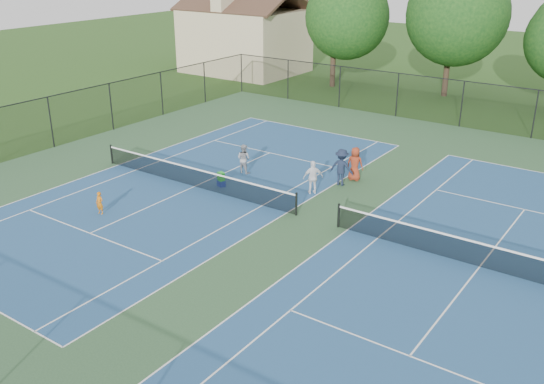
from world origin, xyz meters
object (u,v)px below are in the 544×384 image
Objects in this scene: tree_back_b at (453,9)px; clapboard_house at (245,38)px; bystander_c at (355,164)px; child_player at (100,203)px; ball_crate at (221,183)px; instructor at (244,159)px; ball_hopper at (221,176)px; bystander_b at (341,167)px; bystander_a at (313,177)px; tree_back_a at (335,12)px.

tree_back_b is 0.93× the size of clapboard_house.
bystander_c is (21.98, -19.67, -2.23)m from clapboard_house.
child_player reaches higher than ball_crate.
instructor is at bearing -95.52° from tree_back_b.
child_player reaches higher than ball_hopper.
child_player is at bearing 46.26° from bystander_b.
tree_back_b is 23.85m from instructor.
bystander_c is 6.71m from ball_hopper.
tree_back_b is 26.00m from ball_hopper.
clapboard_house is 27.64× the size of ball_crate.
child_player is 0.56× the size of bystander_b.
clapboard_house reaches higher than bystander_b.
child_player is 11.51m from bystander_b.
clapboard_house reaches higher than bystander_a.
child_player is 6.05m from ball_hopper.
tree_back_b is 21.66m from bystander_c.
child_player is at bearing 46.76° from bystander_c.
bystander_a is at bearing 66.18° from bystander_c.
ball_hopper is at bearing -94.44° from tree_back_b.
bystander_a is (11.20, -21.41, -5.22)m from tree_back_a.
tree_back_a reaches higher than instructor.
ball_crate is (17.04, -24.20, -2.94)m from clapboard_house.
ball_hopper is at bearing 34.57° from bystander_c.
tree_back_b is 19.35m from clapboard_house.
bystander_a reaches higher than child_player.
tree_back_b is 24.21m from bystander_a.
instructor is 2.28m from ball_crate.
clapboard_house is (-10.00, 1.00, -2.95)m from tree_back_a.
instructor is at bearing -49.82° from bystander_a.
tree_back_b is 31.69m from child_player.
bystander_b is (21.76, -20.65, -2.17)m from clapboard_house.
clapboard_house is 7.02× the size of instructor.
bystander_a is at bearing 23.32° from ball_crate.
bystander_b reaches higher than child_player.
clapboard_house is at bearing 174.29° from tree_back_a.
instructor is (16.78, -22.02, -2.32)m from clapboard_house.
bystander_a is at bearing 173.20° from instructor.
instructor is 5.17m from bystander_b.
child_player is at bearing -97.76° from tree_back_b.
bystander_a is 3.97× the size of ball_hopper.
bystander_c is at bearing -109.43° from bystander_b.
bystander_b reaches higher than bystander_a.
ball_crate is (0.27, -2.18, -0.61)m from instructor.
bystander_b reaches higher than ball_crate.
bystander_c is at bearing -57.31° from tree_back_a.
clapboard_house is at bearing -50.05° from bystander_b.
child_player is (4.80, -28.82, -5.52)m from tree_back_a.
clapboard_house is 29.75m from ball_crate.
bystander_b is 1.07× the size of bystander_c.
tree_back_b reaches higher than ball_crate.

